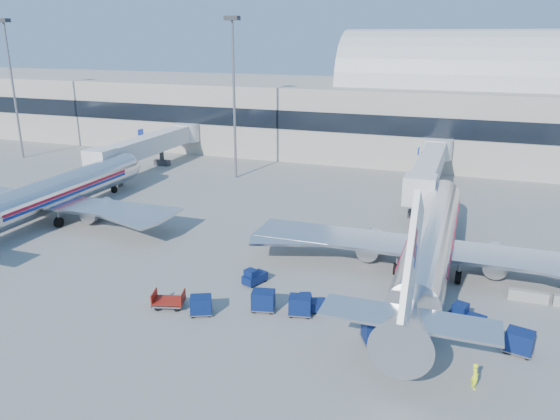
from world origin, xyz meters
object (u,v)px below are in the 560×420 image
at_px(cart_train_b, 263,300).
at_px(cart_solo_near, 378,329).
at_px(mast_west, 234,75).
at_px(tug_left, 254,277).
at_px(airliner_mid, 44,197).
at_px(tug_right, 466,317).
at_px(cart_solo_far, 520,342).
at_px(airliner_main, 430,244).
at_px(mast_far_west, 10,69).
at_px(jetbridge_near, 430,165).
at_px(cart_train_a, 300,305).
at_px(cart_train_c, 201,305).
at_px(jetbridge_mid, 153,144).
at_px(ramp_worker, 475,376).
at_px(cart_open_red, 169,302).
at_px(barrier_near, 528,296).
at_px(tug_lead, 310,304).

relative_size(cart_train_b, cart_solo_near, 0.79).
relative_size(mast_west, tug_left, 9.31).
distance_m(airliner_mid, tug_right, 46.22).
height_order(tug_right, cart_solo_near, cart_solo_near).
bearing_deg(cart_solo_far, airliner_main, 136.47).
xyz_separation_m(mast_far_west, mast_west, (40.00, 0.00, 0.00)).
distance_m(jetbridge_near, tug_left, 35.30).
xyz_separation_m(tug_left, cart_train_a, (5.35, -3.83, 0.17)).
bearing_deg(cart_train_c, tug_right, -10.62).
bearing_deg(jetbridge_mid, ramp_worker, -40.90).
bearing_deg(cart_open_red, mast_west, 90.67).
bearing_deg(airliner_mid, cart_train_b, -19.79).
relative_size(cart_train_a, cart_train_c, 0.97).
xyz_separation_m(jetbridge_mid, tug_left, (30.68, -33.28, -3.28)).
relative_size(airliner_main, cart_train_b, 18.01).
distance_m(cart_open_red, ramp_worker, 22.69).
relative_size(airliner_mid, mast_far_west, 1.65).
bearing_deg(jetbridge_mid, cart_open_red, -56.50).
relative_size(airliner_mid, jetbridge_mid, 1.35).
bearing_deg(mast_west, cart_train_b, -62.86).
xyz_separation_m(tug_right, cart_solo_far, (3.48, -2.50, 0.11)).
relative_size(mast_west, barrier_near, 7.53).
bearing_deg(airliner_mid, mast_far_west, 137.68).
height_order(cart_solo_far, ramp_worker, ramp_worker).
distance_m(tug_left, cart_solo_near, 12.83).
bearing_deg(cart_train_c, mast_west, 85.15).
distance_m(jetbridge_mid, cart_train_a, 51.81).
relative_size(airliner_mid, jetbridge_near, 1.35).
distance_m(barrier_near, ramp_worker, 13.82).
height_order(barrier_near, cart_solo_near, cart_solo_near).
height_order(airliner_main, cart_open_red, airliner_main).
bearing_deg(cart_solo_near, airliner_mid, 136.46).
distance_m(airliner_main, tug_left, 15.56).
bearing_deg(cart_open_red, cart_solo_near, -14.36).
xyz_separation_m(airliner_mid, tug_lead, (34.20, -10.01, -2.26)).
bearing_deg(cart_train_a, tug_lead, 41.73).
bearing_deg(cart_solo_far, cart_train_a, -166.07).
relative_size(mast_far_west, barrier_near, 7.53).
relative_size(tug_left, cart_solo_far, 1.16).
height_order(airliner_mid, cart_train_a, airliner_mid).
bearing_deg(cart_solo_near, cart_train_a, 138.01).
bearing_deg(tug_lead, cart_train_a, -149.71).
xyz_separation_m(tug_right, cart_train_a, (-11.80, -2.53, 0.07)).
distance_m(cart_train_a, cart_train_c, 7.49).
xyz_separation_m(barrier_near, tug_right, (-4.58, -5.77, 0.30)).
bearing_deg(mast_west, airliner_main, -40.36).
height_order(cart_train_b, cart_solo_near, cart_solo_near).
bearing_deg(mast_west, mast_far_west, 180.00).
xyz_separation_m(airliner_mid, cart_solo_near, (39.81, -12.58, -1.93)).
height_order(cart_train_c, cart_solo_far, cart_solo_far).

